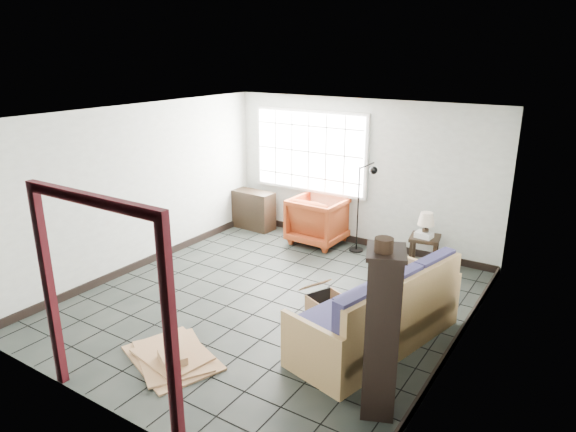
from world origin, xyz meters
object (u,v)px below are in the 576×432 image
Objects in this scene: futon_sofa at (382,318)px; armchair at (319,218)px; side_table at (425,242)px; tall_shelf at (381,332)px.

armchair is at bearing 145.23° from futon_sofa.
futon_sofa is 2.57× the size of armchair.
side_table is 0.32× the size of tall_shelf.
tall_shelf reaches higher than futon_sofa.
armchair is at bearing 180.00° from side_table.
side_table is (-0.36, 2.62, 0.05)m from futon_sofa.
side_table is (1.97, -0.00, -0.06)m from armchair.
tall_shelf is (0.43, -1.07, 0.48)m from futon_sofa.
tall_shelf is at bearing -77.91° from side_table.
futon_sofa is 1.46× the size of tall_shelf.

